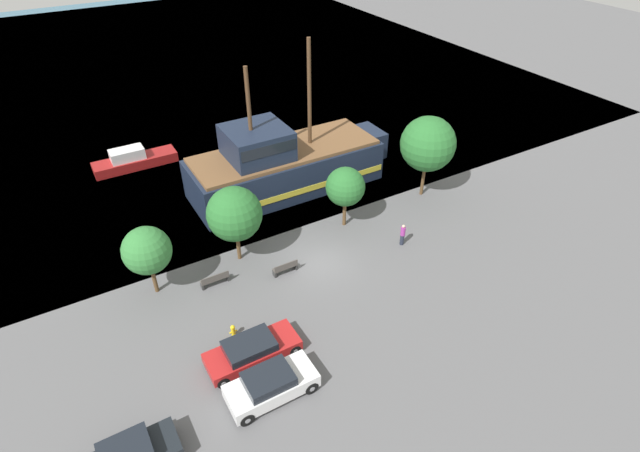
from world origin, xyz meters
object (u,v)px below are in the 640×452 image
object	(u,v)px
pirate_ship	(284,164)
parked_car_curb_front	(252,350)
bench_promenade_west	(215,279)
moored_boat_dockside	(133,160)
bench_promenade_east	(285,268)
parked_car_curb_rear	(271,385)
pedestrian_walking_near	(403,235)
fire_hydrant	(233,330)

from	to	relation	value
pirate_ship	parked_car_curb_front	size ratio (longest dim) A/B	3.31
bench_promenade_west	moored_boat_dockside	bearing A→B (deg)	92.22
bench_promenade_east	bench_promenade_west	size ratio (longest dim) A/B	0.91
moored_boat_dockside	parked_car_curb_rear	xyz separation A→B (m)	(0.24, -25.60, 0.13)
moored_boat_dockside	parked_car_curb_rear	world-z (taller)	moored_boat_dockside
parked_car_curb_front	pedestrian_walking_near	bearing A→B (deg)	16.65
parked_car_curb_rear	bench_promenade_west	bearing A→B (deg)	87.20
moored_boat_dockside	fire_hydrant	distance (m)	21.30
bench_promenade_east	bench_promenade_west	world-z (taller)	same
bench_promenade_west	parked_car_curb_rear	bearing A→B (deg)	-92.80
pedestrian_walking_near	bench_promenade_east	bearing A→B (deg)	170.72
moored_boat_dockside	pirate_ship	bearing A→B (deg)	-44.86
moored_boat_dockside	bench_promenade_west	bearing A→B (deg)	-87.78
fire_hydrant	bench_promenade_west	bearing A→B (deg)	82.14
fire_hydrant	pedestrian_walking_near	xyz separation A→B (m)	(12.60, 1.81, 0.37)
moored_boat_dockside	pedestrian_walking_near	xyz separation A→B (m)	(12.67, -19.49, 0.16)
parked_car_curb_front	pedestrian_walking_near	world-z (taller)	pedestrian_walking_near
fire_hydrant	pedestrian_walking_near	world-z (taller)	pedestrian_walking_near
fire_hydrant	bench_promenade_west	xyz separation A→B (m)	(0.59, 4.25, 0.03)
bench_promenade_west	pedestrian_walking_near	world-z (taller)	pedestrian_walking_near
parked_car_curb_rear	fire_hydrant	bearing A→B (deg)	92.26
bench_promenade_east	pedestrian_walking_near	world-z (taller)	pedestrian_walking_near
parked_car_curb_rear	pedestrian_walking_near	world-z (taller)	pedestrian_walking_near
pirate_ship	moored_boat_dockside	xyz separation A→B (m)	(-9.25, 9.21, -1.40)
parked_car_curb_rear	fire_hydrant	xyz separation A→B (m)	(-0.17, 4.30, -0.33)
bench_promenade_east	pirate_ship	bearing A→B (deg)	63.42
fire_hydrant	pedestrian_walking_near	bearing A→B (deg)	8.17
parked_car_curb_rear	bench_promenade_west	distance (m)	8.57
pirate_ship	pedestrian_walking_near	xyz separation A→B (m)	(3.42, -10.29, -1.24)
pirate_ship	bench_promenade_east	size ratio (longest dim) A/B	10.16
pirate_ship	parked_car_curb_rear	world-z (taller)	pirate_ship
moored_boat_dockside	pedestrian_walking_near	size ratio (longest dim) A/B	4.26
fire_hydrant	bench_promenade_east	xyz separation A→B (m)	(4.68, 3.10, 0.02)
pirate_ship	moored_boat_dockside	world-z (taller)	pirate_ship
pirate_ship	parked_car_curb_front	xyz separation A→B (m)	(-8.92, -13.98, -1.39)
parked_car_curb_front	pedestrian_walking_near	xyz separation A→B (m)	(12.34, 3.69, 0.15)
pedestrian_walking_near	fire_hydrant	bearing A→B (deg)	-171.83
moored_boat_dockside	parked_car_curb_front	distance (m)	23.19
parked_car_curb_front	bench_promenade_east	world-z (taller)	parked_car_curb_front
moored_boat_dockside	pedestrian_walking_near	world-z (taller)	moored_boat_dockside
parked_car_curb_rear	bench_promenade_east	world-z (taller)	parked_car_curb_rear
fire_hydrant	parked_car_curb_rear	bearing A→B (deg)	-87.74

